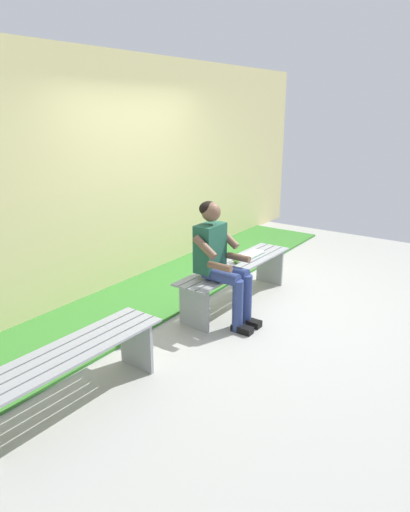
{
  "coord_description": "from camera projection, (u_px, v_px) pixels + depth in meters",
  "views": [
    {
      "loc": [
        4.24,
        2.53,
        2.18
      ],
      "look_at": [
        0.84,
        0.15,
        0.83
      ],
      "focal_mm": 32.03,
      "sensor_mm": 36.0,
      "label": 1
    }
  ],
  "objects": [
    {
      "name": "brick_wall",
      "position": [
        98.0,
        176.0,
        5.43
      ],
      "size": [
        9.5,
        0.24,
        2.82
      ],
      "primitive_type": "cube",
      "color": "#D1C684",
      "rests_on": "ground"
    },
    {
      "name": "ground_plane",
      "position": [
        262.0,
        379.0,
        3.88
      ],
      "size": [
        10.0,
        7.0,
        0.04
      ],
      "primitive_type": "cube",
      "color": "#9E9E99"
    },
    {
      "name": "grass_strip",
      "position": [
        70.0,
        306.0,
        5.23
      ],
      "size": [
        9.0,
        2.26,
        0.03
      ],
      "primitive_type": "cube",
      "color": "#387A2D",
      "rests_on": "ground"
    },
    {
      "name": "person_seated",
      "position": [
        220.0,
        258.0,
        4.68
      ],
      "size": [
        0.5,
        0.69,
        1.28
      ],
      "color": "#1E513D",
      "rests_on": "ground"
    },
    {
      "name": "book_open",
      "position": [
        251.0,
        255.0,
        5.49
      ],
      "size": [
        0.42,
        0.17,
        0.02
      ],
      "rotation": [
        0.0,
        0.0,
        -0.02
      ],
      "color": "white",
      "rests_on": "bench_near"
    },
    {
      "name": "bench_near",
      "position": [
        236.0,
        273.0,
        5.25
      ],
      "size": [
        1.85,
        0.45,
        0.48
      ],
      "rotation": [
        0.0,
        0.0,
        -0.02
      ],
      "color": "gray",
      "rests_on": "ground"
    },
    {
      "name": "apple",
      "position": [
        236.0,
        259.0,
        5.24
      ],
      "size": [
        0.09,
        0.09,
        0.09
      ],
      "primitive_type": "sphere",
      "color": "#72B738",
      "rests_on": "bench_near"
    },
    {
      "name": "bench_far",
      "position": [
        67.0,
        367.0,
        3.37
      ],
      "size": [
        1.69,
        0.45,
        0.48
      ],
      "rotation": [
        0.0,
        0.0,
        -0.02
      ],
      "color": "gray",
      "rests_on": "ground"
    }
  ]
}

